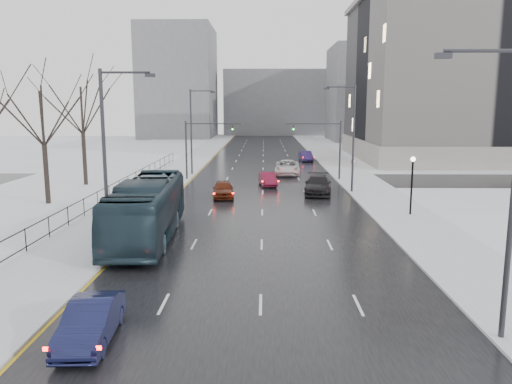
# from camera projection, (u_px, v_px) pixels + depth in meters

# --- Properties ---
(road) EXTENTS (16.00, 150.00, 0.04)m
(road) POSITION_uv_depth(u_px,v_px,m) (263.00, 167.00, 66.78)
(road) COLOR black
(road) RESTS_ON ground
(cross_road) EXTENTS (130.00, 10.00, 0.04)m
(cross_road) POSITION_uv_depth(u_px,v_px,m) (263.00, 180.00, 54.96)
(cross_road) COLOR black
(cross_road) RESTS_ON ground
(sidewalk_left) EXTENTS (5.00, 150.00, 0.16)m
(sidewalk_left) POSITION_uv_depth(u_px,v_px,m) (185.00, 166.00, 66.94)
(sidewalk_left) COLOR silver
(sidewalk_left) RESTS_ON ground
(sidewalk_right) EXTENTS (5.00, 150.00, 0.16)m
(sidewalk_right) POSITION_uv_depth(u_px,v_px,m) (342.00, 167.00, 66.60)
(sidewalk_right) COLOR silver
(sidewalk_right) RESTS_ON ground
(park_strip) EXTENTS (14.00, 150.00, 0.12)m
(park_strip) POSITION_uv_depth(u_px,v_px,m) (115.00, 166.00, 67.09)
(park_strip) COLOR white
(park_strip) RESTS_ON ground
(tree_park_d) EXTENTS (8.75, 8.75, 12.50)m
(tree_park_d) POSITION_uv_depth(u_px,v_px,m) (49.00, 205.00, 41.45)
(tree_park_d) COLOR black
(tree_park_d) RESTS_ON ground
(tree_park_e) EXTENTS (9.45, 9.45, 13.50)m
(tree_park_e) POSITION_uv_depth(u_px,v_px,m) (86.00, 186.00, 51.31)
(tree_park_e) COLOR black
(tree_park_e) RESTS_ON ground
(iron_fence) EXTENTS (0.06, 70.00, 1.30)m
(iron_fence) POSITION_uv_depth(u_px,v_px,m) (89.00, 203.00, 37.28)
(iron_fence) COLOR black
(iron_fence) RESTS_ON sidewalk_left
(streetlight_r_near) EXTENTS (2.95, 0.25, 10.00)m
(streetlight_r_near) POSITION_uv_depth(u_px,v_px,m) (508.00, 182.00, 16.43)
(streetlight_r_near) COLOR #2D2D33
(streetlight_r_near) RESTS_ON ground
(streetlight_r_mid) EXTENTS (2.95, 0.25, 10.00)m
(streetlight_r_mid) POSITION_uv_depth(u_px,v_px,m) (351.00, 133.00, 45.99)
(streetlight_r_mid) COLOR #2D2D33
(streetlight_r_mid) RESTS_ON ground
(streetlight_l_near) EXTENTS (2.95, 0.25, 10.00)m
(streetlight_l_near) POSITION_uv_depth(u_px,v_px,m) (109.00, 153.00, 26.55)
(streetlight_l_near) COLOR #2D2D33
(streetlight_l_near) RESTS_ON ground
(streetlight_l_far) EXTENTS (2.95, 0.25, 10.00)m
(streetlight_l_far) POSITION_uv_depth(u_px,v_px,m) (193.00, 127.00, 58.08)
(streetlight_l_far) COLOR #2D2D33
(streetlight_l_far) RESTS_ON ground
(lamppost_r_mid) EXTENTS (0.36, 0.36, 4.28)m
(lamppost_r_mid) POSITION_uv_depth(u_px,v_px,m) (412.00, 177.00, 36.55)
(lamppost_r_mid) COLOR black
(lamppost_r_mid) RESTS_ON sidewalk_right
(mast_signal_right) EXTENTS (6.10, 0.33, 6.50)m
(mast_signal_right) POSITION_uv_depth(u_px,v_px,m) (330.00, 143.00, 54.14)
(mast_signal_right) COLOR #2D2D33
(mast_signal_right) RESTS_ON ground
(mast_signal_left) EXTENTS (6.10, 0.33, 6.50)m
(mast_signal_left) POSITION_uv_depth(u_px,v_px,m) (196.00, 143.00, 54.38)
(mast_signal_left) COLOR #2D2D33
(mast_signal_left) RESTS_ON ground
(no_uturn_sign) EXTENTS (0.60, 0.06, 2.70)m
(no_uturn_sign) POSITION_uv_depth(u_px,v_px,m) (354.00, 164.00, 50.48)
(no_uturn_sign) COLOR #2D2D33
(no_uturn_sign) RESTS_ON sidewalk_right
(civic_building) EXTENTS (41.00, 31.00, 24.80)m
(civic_building) POSITION_uv_depth(u_px,v_px,m) (492.00, 85.00, 76.14)
(civic_building) COLOR gray
(civic_building) RESTS_ON ground
(bldg_far_right) EXTENTS (24.00, 20.00, 22.00)m
(bldg_far_right) POSITION_uv_depth(u_px,v_px,m) (381.00, 94.00, 118.66)
(bldg_far_right) COLOR slate
(bldg_far_right) RESTS_ON ground
(bldg_far_left) EXTENTS (18.00, 22.00, 28.00)m
(bldg_far_left) POSITION_uv_depth(u_px,v_px,m) (179.00, 83.00, 128.80)
(bldg_far_left) COLOR slate
(bldg_far_left) RESTS_ON ground
(bldg_far_center) EXTENTS (30.00, 18.00, 18.00)m
(bldg_far_center) POSITION_uv_depth(u_px,v_px,m) (278.00, 103.00, 144.01)
(bldg_far_center) COLOR slate
(bldg_far_center) RESTS_ON ground
(sedan_left_near) EXTENTS (1.78, 4.43, 1.43)m
(sedan_left_near) POSITION_uv_depth(u_px,v_px,m) (91.00, 322.00, 17.16)
(sedan_left_near) COLOR #14173D
(sedan_left_near) RESTS_ON road
(bus) EXTENTS (3.78, 13.30, 3.66)m
(bus) POSITION_uv_depth(u_px,v_px,m) (147.00, 209.00, 30.44)
(bus) COLOR #20333E
(bus) RESTS_ON road
(sedan_center_near) EXTENTS (2.22, 4.62, 1.52)m
(sedan_center_near) POSITION_uv_depth(u_px,v_px,m) (223.00, 189.00, 44.25)
(sedan_center_near) COLOR #561F0E
(sedan_center_near) RESTS_ON road
(sedan_right_near) EXTENTS (2.02, 4.33, 1.37)m
(sedan_right_near) POSITION_uv_depth(u_px,v_px,m) (268.00, 179.00, 50.83)
(sedan_right_near) COLOR maroon
(sedan_right_near) RESTS_ON road
(sedan_right_cross) EXTENTS (3.15, 6.31, 1.72)m
(sedan_right_cross) POSITION_uv_depth(u_px,v_px,m) (287.00, 167.00, 59.13)
(sedan_right_cross) COLOR silver
(sedan_right_cross) RESTS_ON road
(sedan_right_far) EXTENTS (3.07, 6.12, 1.70)m
(sedan_right_far) POSITION_uv_depth(u_px,v_px,m) (318.00, 185.00, 46.12)
(sedan_right_far) COLOR black
(sedan_right_far) RESTS_ON road
(sedan_right_distant) EXTENTS (2.00, 4.63, 1.48)m
(sedan_right_distant) POSITION_uv_depth(u_px,v_px,m) (306.00, 156.00, 73.76)
(sedan_right_distant) COLOR navy
(sedan_right_distant) RESTS_ON road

